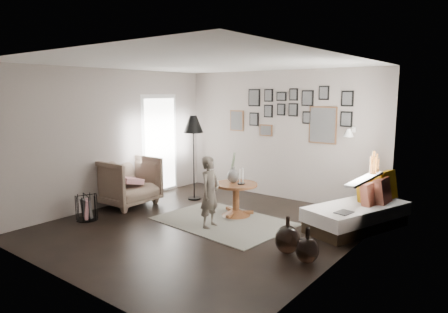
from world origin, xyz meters
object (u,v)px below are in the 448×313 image
Objects in this scene: armchair at (127,181)px; demijohn_small at (307,250)px; vase at (233,173)px; daybed at (359,211)px; floor_lamp at (193,127)px; magazine_basket at (86,208)px; pedestal_table at (236,201)px; child at (210,192)px; demijohn_large at (287,239)px.

armchair reaches higher than demijohn_small.
vase is 2.17m from daybed.
floor_lamp is at bearing 163.54° from vase.
magazine_basket is at bearing -169.74° from demijohn_small.
armchair reaches higher than magazine_basket.
vase is 0.31× the size of floor_lamp.
magazine_basket is at bearing -171.58° from armchair.
floor_lamp is 3.88× the size of magazine_basket.
vase is 2.59m from magazine_basket.
child is (0.03, -0.75, 0.31)m from pedestal_table.
armchair is 1.06m from magazine_basket.
daybed is 3.49m from floor_lamp.
demijohn_large is (1.53, -0.93, -0.07)m from pedestal_table.
demijohn_small is (0.35, -0.12, -0.02)m from demijohn_large.
daybed reaches higher than demijohn_small.
pedestal_table reaches higher than demijohn_large.
magazine_basket is (-1.82, -1.76, -0.54)m from vase.
demijohn_large reaches higher than magazine_basket.
demijohn_large is (2.87, -1.32, -1.27)m from floor_lamp.
floor_lamp reaches higher than demijohn_large.
armchair reaches higher than daybed.
pedestal_table is 1.40× the size of vase.
vase is 0.28× the size of daybed.
child is at bearing -123.62° from daybed.
pedestal_table is 0.44× the size of floor_lamp.
daybed reaches higher than pedestal_table.
armchair is 3.62m from demijohn_large.
daybed is 1.67m from demijohn_large.
demijohn_large is (3.43, 0.80, -0.01)m from magazine_basket.
demijohn_large is (1.61, -0.95, -0.55)m from vase.
armchair is 0.89× the size of child.
daybed is 1.65× the size of child.
vase is 1.50m from floor_lamp.
child is (0.11, -0.77, -0.17)m from vase.
daybed reaches higher than demijohn_large.
armchair is (-2.07, -0.73, 0.20)m from pedestal_table.
demijohn_large is at bearing -24.74° from floor_lamp.
pedestal_table is 1.80m from demijohn_large.
magazine_basket is at bearing -137.56° from pedestal_table.
daybed is at bearing -59.20° from child.
demijohn_large is 1.57m from child.
magazine_basket is at bearing -166.80° from demijohn_large.
vase is at bearing 1.46° from child.
demijohn_small is at bearing -96.16° from armchair.
floor_lamp is 1.47× the size of child.
pedestal_table is 0.81m from child.
magazine_basket is at bearing -128.35° from daybed.
floor_lamp is 2.53m from magazine_basket.
floor_lamp reaches higher than magazine_basket.
armchair is at bearing -123.29° from floor_lamp.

